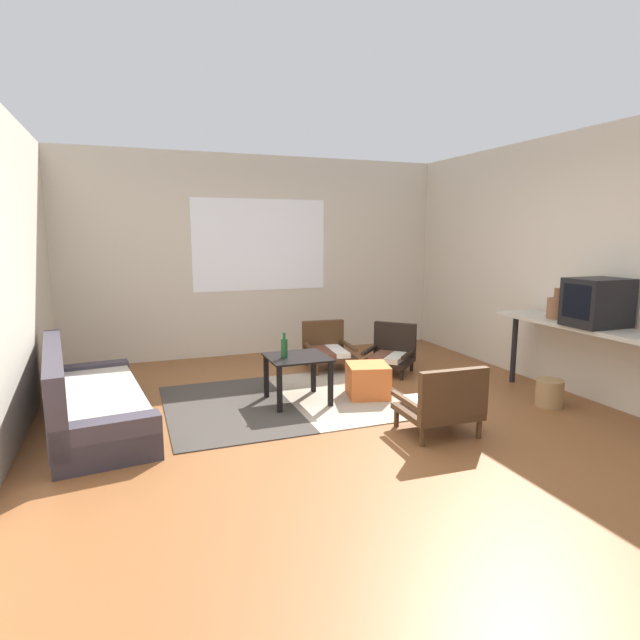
{
  "coord_description": "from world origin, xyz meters",
  "views": [
    {
      "loc": [
        -1.72,
        -3.94,
        1.67
      ],
      "look_at": [
        0.03,
        0.76,
        0.82
      ],
      "focal_mm": 28.94,
      "sensor_mm": 36.0,
      "label": 1
    }
  ],
  "objects_px": {
    "armchair_striped_foreground": "(442,403)",
    "ottoman_orange": "(368,381)",
    "glass_bottle": "(284,348)",
    "crt_television": "(597,302)",
    "clay_vase": "(557,307)",
    "coffee_table": "(297,366)",
    "armchair_corner": "(391,352)",
    "couch": "(88,403)",
    "armchair_by_window": "(327,348)",
    "console_shelf": "(579,331)",
    "wicker_basket": "(549,393)"
  },
  "relations": [
    {
      "from": "couch",
      "to": "console_shelf",
      "type": "xyz_separation_m",
      "value": [
        4.41,
        -1.03,
        0.52
      ]
    },
    {
      "from": "armchair_by_window",
      "to": "armchair_striped_foreground",
      "type": "distance_m",
      "value": 2.39
    },
    {
      "from": "armchair_striped_foreground",
      "to": "console_shelf",
      "type": "xyz_separation_m",
      "value": [
        1.65,
        0.21,
        0.46
      ]
    },
    {
      "from": "armchair_corner",
      "to": "crt_television",
      "type": "relative_size",
      "value": 1.46
    },
    {
      "from": "armchair_striped_foreground",
      "to": "ottoman_orange",
      "type": "xyz_separation_m",
      "value": [
        -0.13,
        1.14,
        -0.11
      ]
    },
    {
      "from": "console_shelf",
      "to": "armchair_corner",
      "type": "bearing_deg",
      "value": 122.15
    },
    {
      "from": "armchair_corner",
      "to": "ottoman_orange",
      "type": "relative_size",
      "value": 1.84
    },
    {
      "from": "armchair_corner",
      "to": "glass_bottle",
      "type": "height_order",
      "value": "glass_bottle"
    },
    {
      "from": "clay_vase",
      "to": "armchair_by_window",
      "type": "bearing_deg",
      "value": 132.65
    },
    {
      "from": "ottoman_orange",
      "to": "console_shelf",
      "type": "xyz_separation_m",
      "value": [
        1.78,
        -0.94,
        0.57
      ]
    },
    {
      "from": "armchair_corner",
      "to": "coffee_table",
      "type": "bearing_deg",
      "value": -153.89
    },
    {
      "from": "coffee_table",
      "to": "armchair_by_window",
      "type": "height_order",
      "value": "armchair_by_window"
    },
    {
      "from": "ottoman_orange",
      "to": "glass_bottle",
      "type": "distance_m",
      "value": 0.95
    },
    {
      "from": "couch",
      "to": "wicker_basket",
      "type": "xyz_separation_m",
      "value": [
        4.17,
        -0.96,
        -0.09
      ]
    },
    {
      "from": "couch",
      "to": "armchair_by_window",
      "type": "xyz_separation_m",
      "value": [
        2.67,
        1.15,
        0.04
      ]
    },
    {
      "from": "armchair_by_window",
      "to": "glass_bottle",
      "type": "bearing_deg",
      "value": -127.92
    },
    {
      "from": "armchair_striped_foreground",
      "to": "ottoman_orange",
      "type": "distance_m",
      "value": 1.16
    },
    {
      "from": "glass_bottle",
      "to": "wicker_basket",
      "type": "xyz_separation_m",
      "value": [
        2.4,
        -0.96,
        -0.44
      ]
    },
    {
      "from": "armchair_striped_foreground",
      "to": "clay_vase",
      "type": "height_order",
      "value": "clay_vase"
    },
    {
      "from": "armchair_corner",
      "to": "crt_television",
      "type": "height_order",
      "value": "crt_television"
    },
    {
      "from": "crt_television",
      "to": "wicker_basket",
      "type": "distance_m",
      "value": 0.97
    },
    {
      "from": "coffee_table",
      "to": "armchair_striped_foreground",
      "type": "bearing_deg",
      "value": -55.4
    },
    {
      "from": "console_shelf",
      "to": "wicker_basket",
      "type": "height_order",
      "value": "console_shelf"
    },
    {
      "from": "crt_television",
      "to": "wicker_basket",
      "type": "xyz_separation_m",
      "value": [
        -0.24,
        0.24,
        -0.91
      ]
    },
    {
      "from": "armchair_by_window",
      "to": "crt_television",
      "type": "xyz_separation_m",
      "value": [
        1.74,
        -2.35,
        0.79
      ]
    },
    {
      "from": "armchair_by_window",
      "to": "armchair_striped_foreground",
      "type": "height_order",
      "value": "armchair_striped_foreground"
    },
    {
      "from": "glass_bottle",
      "to": "wicker_basket",
      "type": "distance_m",
      "value": 2.62
    },
    {
      "from": "console_shelf",
      "to": "glass_bottle",
      "type": "height_order",
      "value": "console_shelf"
    },
    {
      "from": "coffee_table",
      "to": "crt_television",
      "type": "bearing_deg",
      "value": -25.82
    },
    {
      "from": "crt_television",
      "to": "glass_bottle",
      "type": "distance_m",
      "value": 2.94
    },
    {
      "from": "armchair_striped_foreground",
      "to": "glass_bottle",
      "type": "relative_size",
      "value": 2.51
    },
    {
      "from": "armchair_by_window",
      "to": "ottoman_orange",
      "type": "distance_m",
      "value": 1.24
    },
    {
      "from": "console_shelf",
      "to": "clay_vase",
      "type": "relative_size",
      "value": 5.98
    },
    {
      "from": "ottoman_orange",
      "to": "crt_television",
      "type": "bearing_deg",
      "value": -32.09
    },
    {
      "from": "crt_television",
      "to": "clay_vase",
      "type": "xyz_separation_m",
      "value": [
        0.0,
        0.46,
        -0.11
      ]
    },
    {
      "from": "armchair_by_window",
      "to": "ottoman_orange",
      "type": "relative_size",
      "value": 1.66
    },
    {
      "from": "console_shelf",
      "to": "wicker_basket",
      "type": "distance_m",
      "value": 0.66
    },
    {
      "from": "couch",
      "to": "armchair_corner",
      "type": "xyz_separation_m",
      "value": [
        3.32,
        0.7,
        0.03
      ]
    },
    {
      "from": "armchair_by_window",
      "to": "armchair_striped_foreground",
      "type": "xyz_separation_m",
      "value": [
        0.09,
        -2.38,
        0.02
      ]
    },
    {
      "from": "armchair_by_window",
      "to": "console_shelf",
      "type": "relative_size",
      "value": 0.37
    },
    {
      "from": "couch",
      "to": "coffee_table",
      "type": "height_order",
      "value": "couch"
    },
    {
      "from": "couch",
      "to": "glass_bottle",
      "type": "distance_m",
      "value": 1.8
    },
    {
      "from": "armchair_striped_foreground",
      "to": "crt_television",
      "type": "xyz_separation_m",
      "value": [
        1.65,
        0.03,
        0.76
      ]
    },
    {
      "from": "armchair_by_window",
      "to": "wicker_basket",
      "type": "bearing_deg",
      "value": -54.65
    },
    {
      "from": "coffee_table",
      "to": "armchair_corner",
      "type": "height_order",
      "value": "armchair_corner"
    },
    {
      "from": "coffee_table",
      "to": "armchair_striped_foreground",
      "type": "xyz_separation_m",
      "value": [
        0.86,
        -1.24,
        -0.1
      ]
    },
    {
      "from": "armchair_by_window",
      "to": "glass_bottle",
      "type": "relative_size",
      "value": 2.69
    },
    {
      "from": "armchair_by_window",
      "to": "wicker_basket",
      "type": "relative_size",
      "value": 2.55
    },
    {
      "from": "armchair_striped_foreground",
      "to": "wicker_basket",
      "type": "height_order",
      "value": "armchair_striped_foreground"
    },
    {
      "from": "ottoman_orange",
      "to": "wicker_basket",
      "type": "relative_size",
      "value": 1.54
    }
  ]
}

